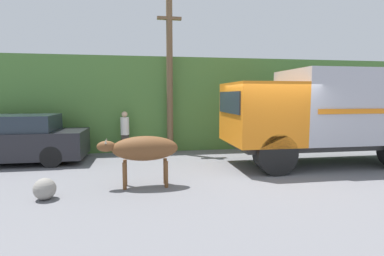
{
  "coord_description": "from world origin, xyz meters",
  "views": [
    {
      "loc": [
        -3.6,
        -7.9,
        2.18
      ],
      "look_at": [
        -2.26,
        -0.01,
        1.32
      ],
      "focal_mm": 28.0,
      "sensor_mm": 36.0,
      "label": 1
    }
  ],
  "objects_px": {
    "parked_suv": "(13,140)",
    "pedestrian_on_hill": "(125,131)",
    "cargo_truck": "(331,111)",
    "utility_pole": "(170,75)",
    "roadside_rock": "(45,189)",
    "brown_cow": "(143,149)"
  },
  "relations": [
    {
      "from": "brown_cow",
      "to": "parked_suv",
      "type": "xyz_separation_m",
      "value": [
        -4.14,
        3.27,
        -0.15
      ]
    },
    {
      "from": "roadside_rock",
      "to": "brown_cow",
      "type": "bearing_deg",
      "value": 15.42
    },
    {
      "from": "cargo_truck",
      "to": "parked_suv",
      "type": "distance_m",
      "value": 10.23
    },
    {
      "from": "parked_suv",
      "to": "roadside_rock",
      "type": "height_order",
      "value": "parked_suv"
    },
    {
      "from": "cargo_truck",
      "to": "parked_suv",
      "type": "relative_size",
      "value": 1.42
    },
    {
      "from": "parked_suv",
      "to": "roadside_rock",
      "type": "relative_size",
      "value": 9.87
    },
    {
      "from": "brown_cow",
      "to": "utility_pole",
      "type": "relative_size",
      "value": 0.33
    },
    {
      "from": "pedestrian_on_hill",
      "to": "utility_pole",
      "type": "bearing_deg",
      "value": 175.65
    },
    {
      "from": "pedestrian_on_hill",
      "to": "utility_pole",
      "type": "distance_m",
      "value": 2.68
    },
    {
      "from": "brown_cow",
      "to": "roadside_rock",
      "type": "height_order",
      "value": "brown_cow"
    },
    {
      "from": "pedestrian_on_hill",
      "to": "parked_suv",
      "type": "bearing_deg",
      "value": 5.98
    },
    {
      "from": "cargo_truck",
      "to": "pedestrian_on_hill",
      "type": "bearing_deg",
      "value": 160.31
    },
    {
      "from": "parked_suv",
      "to": "pedestrian_on_hill",
      "type": "height_order",
      "value": "pedestrian_on_hill"
    },
    {
      "from": "roadside_rock",
      "to": "cargo_truck",
      "type": "bearing_deg",
      "value": 14.12
    },
    {
      "from": "pedestrian_on_hill",
      "to": "roadside_rock",
      "type": "height_order",
      "value": "pedestrian_on_hill"
    },
    {
      "from": "pedestrian_on_hill",
      "to": "utility_pole",
      "type": "xyz_separation_m",
      "value": [
        1.69,
        0.1,
        2.08
      ]
    },
    {
      "from": "utility_pole",
      "to": "roadside_rock",
      "type": "bearing_deg",
      "value": -123.06
    },
    {
      "from": "parked_suv",
      "to": "cargo_truck",
      "type": "bearing_deg",
      "value": -7.45
    },
    {
      "from": "parked_suv",
      "to": "pedestrian_on_hill",
      "type": "bearing_deg",
      "value": 16.77
    },
    {
      "from": "cargo_truck",
      "to": "utility_pole",
      "type": "height_order",
      "value": "utility_pole"
    },
    {
      "from": "pedestrian_on_hill",
      "to": "utility_pole",
      "type": "height_order",
      "value": "utility_pole"
    },
    {
      "from": "pedestrian_on_hill",
      "to": "roadside_rock",
      "type": "relative_size",
      "value": 3.52
    }
  ]
}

